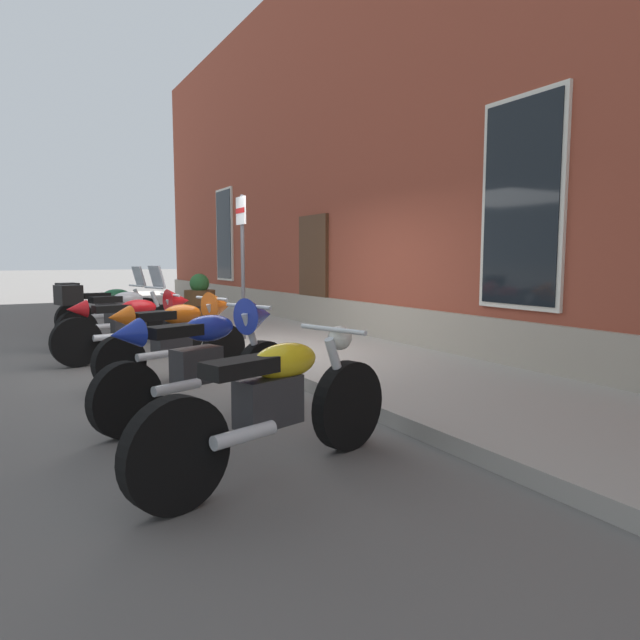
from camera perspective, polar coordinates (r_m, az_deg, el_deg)
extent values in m
plane|color=#565451|center=(7.99, -7.99, -4.27)|extent=(140.00, 140.00, 0.00)
cube|color=gray|center=(8.53, 0.15, -3.06)|extent=(31.74, 2.59, 0.14)
cube|color=brown|center=(12.02, 23.01, 16.12)|extent=(25.74, 7.71, 7.22)
cube|color=gray|center=(9.17, 7.01, -0.70)|extent=(25.74, 0.10, 0.70)
cube|color=silver|center=(16.01, -9.59, 8.48)|extent=(1.22, 0.06, 2.52)
cube|color=black|center=(16.00, -9.69, 8.48)|extent=(1.10, 0.03, 2.40)
cube|color=#472B19|center=(11.29, -0.66, 4.72)|extent=(1.10, 0.08, 2.30)
cube|color=silver|center=(7.23, 19.72, 11.04)|extent=(1.22, 0.06, 2.52)
cube|color=black|center=(7.21, 19.56, 11.06)|extent=(1.10, 0.03, 2.40)
cylinder|color=black|center=(11.64, -17.16, 0.49)|extent=(0.26, 0.69, 0.68)
cylinder|color=black|center=(11.15, -23.53, 0.01)|extent=(0.26, 0.69, 0.68)
cylinder|color=silver|center=(11.58, -17.64, 1.60)|extent=(0.13, 0.30, 0.59)
cube|color=#28282B|center=(11.34, -20.54, 1.14)|extent=(0.31, 0.48, 0.32)
ellipsoid|color=#195633|center=(11.38, -19.88, 2.36)|extent=(0.37, 0.56, 0.24)
cube|color=black|center=(11.24, -21.68, 2.30)|extent=(0.32, 0.52, 0.10)
cylinder|color=silver|center=(11.53, -18.07, 3.31)|extent=(0.61, 0.17, 0.04)
cylinder|color=silver|center=(11.14, -21.73, 0.34)|extent=(0.18, 0.46, 0.09)
cube|color=#B2BCC6|center=(11.54, -17.82, 4.22)|extent=(0.38, 0.22, 0.40)
cube|color=black|center=(11.08, -24.13, 2.66)|extent=(0.42, 0.39, 0.30)
cylinder|color=black|center=(10.18, -15.43, -0.32)|extent=(0.29, 0.66, 0.65)
cylinder|color=black|center=(9.53, -23.35, -1.04)|extent=(0.29, 0.66, 0.65)
cylinder|color=silver|center=(10.11, -15.96, 1.07)|extent=(0.15, 0.32, 0.64)
cube|color=#28282B|center=(9.79, -19.56, 0.36)|extent=(0.33, 0.48, 0.32)
ellipsoid|color=#B7BABF|center=(9.84, -18.83, 2.03)|extent=(0.39, 0.57, 0.24)
cube|color=black|center=(9.67, -20.85, 1.95)|extent=(0.34, 0.52, 0.10)
cylinder|color=silver|center=(10.04, -16.42, 3.16)|extent=(0.61, 0.20, 0.04)
cylinder|color=silver|center=(9.57, -20.84, -0.60)|extent=(0.21, 0.46, 0.09)
cube|color=#B2BCC6|center=(10.06, -16.16, 4.20)|extent=(0.39, 0.23, 0.40)
cube|color=black|center=(9.45, -24.06, 2.33)|extent=(0.43, 0.41, 0.30)
cylinder|color=black|center=(8.73, -13.73, -1.27)|extent=(0.23, 0.68, 0.67)
cylinder|color=black|center=(8.21, -23.38, -2.08)|extent=(0.23, 0.68, 0.67)
cylinder|color=silver|center=(8.67, -14.37, 0.20)|extent=(0.12, 0.30, 0.60)
cube|color=#28282B|center=(8.40, -18.77, -0.48)|extent=(0.29, 0.47, 0.32)
ellipsoid|color=red|center=(8.43, -17.87, 1.17)|extent=(0.34, 0.56, 0.24)
cube|color=black|center=(8.31, -20.32, 1.08)|extent=(0.30, 0.51, 0.10)
cylinder|color=silver|center=(8.60, -14.91, 2.49)|extent=(0.62, 0.14, 0.04)
cylinder|color=silver|center=(8.21, -20.41, -1.61)|extent=(0.16, 0.46, 0.09)
cone|color=red|center=(8.66, -14.11, 1.88)|extent=(0.41, 0.40, 0.36)
cone|color=red|center=(8.17, -23.38, 1.02)|extent=(0.28, 0.30, 0.24)
cylinder|color=black|center=(7.40, -9.67, -2.77)|extent=(0.30, 0.61, 0.60)
cylinder|color=black|center=(6.63, -19.61, -4.09)|extent=(0.30, 0.61, 0.60)
cylinder|color=silver|center=(7.30, -10.33, -0.81)|extent=(0.17, 0.32, 0.65)
cube|color=#28282B|center=(6.93, -14.75, -1.99)|extent=(0.35, 0.49, 0.32)
ellipsoid|color=orange|center=(6.98, -13.78, 0.55)|extent=(0.41, 0.58, 0.24)
cube|color=black|center=(6.78, -16.46, 0.40)|extent=(0.36, 0.52, 0.10)
cylinder|color=silver|center=(7.22, -10.89, 2.16)|extent=(0.60, 0.23, 0.04)
cylinder|color=silver|center=(6.70, -16.33, -3.44)|extent=(0.23, 0.46, 0.09)
cone|color=orange|center=(7.30, -10.06, 1.44)|extent=(0.45, 0.44, 0.36)
cone|color=orange|center=(6.57, -19.61, 0.29)|extent=(0.31, 0.32, 0.24)
cylinder|color=black|center=(5.75, -5.81, -5.19)|extent=(0.33, 0.63, 0.63)
cylinder|color=black|center=(4.86, -19.05, -7.62)|extent=(0.33, 0.63, 0.63)
cylinder|color=silver|center=(5.64, -6.58, -2.57)|extent=(0.18, 0.33, 0.68)
cube|color=#28282B|center=(5.21, -12.34, -4.49)|extent=(0.36, 0.49, 0.32)
ellipsoid|color=#192D9E|center=(5.25, -11.11, -0.80)|extent=(0.42, 0.58, 0.24)
cube|color=black|center=(5.02, -14.53, -1.08)|extent=(0.37, 0.53, 0.10)
cylinder|color=silver|center=(5.54, -7.24, 1.40)|extent=(0.60, 0.24, 0.04)
cylinder|color=silver|center=(4.97, -14.26, -6.60)|extent=(0.24, 0.45, 0.09)
cone|color=#192D9E|center=(5.63, -6.24, 0.47)|extent=(0.45, 0.44, 0.36)
cone|color=#192D9E|center=(4.78, -19.07, -1.35)|extent=(0.31, 0.33, 0.24)
cylinder|color=black|center=(4.33, 2.88, -8.61)|extent=(0.31, 0.68, 0.68)
cylinder|color=black|center=(3.40, -14.32, -13.03)|extent=(0.31, 0.68, 0.68)
cylinder|color=silver|center=(4.21, 2.00, -5.71)|extent=(0.15, 0.31, 0.61)
cube|color=#28282B|center=(3.74, -5.22, -8.18)|extent=(0.34, 0.48, 0.32)
ellipsoid|color=gold|center=(3.79, -3.54, -4.14)|extent=(0.40, 0.57, 0.24)
cube|color=black|center=(3.54, -8.08, -4.74)|extent=(0.35, 0.52, 0.10)
cylinder|color=silver|center=(4.09, 1.27, -0.95)|extent=(0.60, 0.21, 0.04)
cylinder|color=silver|center=(3.51, -7.66, -11.43)|extent=(0.22, 0.46, 0.09)
sphere|color=silver|center=(4.16, 2.01, -1.80)|extent=(0.18, 0.18, 0.18)
cylinder|color=#4C4C51|center=(9.23, -7.79, 5.25)|extent=(0.06, 0.06, 2.32)
cube|color=white|center=(9.26, -8.00, 10.88)|extent=(0.36, 0.03, 0.44)
cube|color=red|center=(9.25, -8.08, 10.89)|extent=(0.36, 0.01, 0.08)
cylinder|color=brown|center=(11.97, -12.03, 1.41)|extent=(0.64, 0.64, 0.66)
cylinder|color=black|center=(11.97, -12.03, 1.41)|extent=(0.67, 0.67, 0.04)
sphere|color=#28602D|center=(11.94, -12.08, 3.65)|extent=(0.40, 0.40, 0.40)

